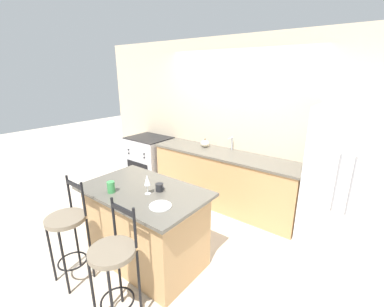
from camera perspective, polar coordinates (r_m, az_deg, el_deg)
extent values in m
plane|color=beige|center=(4.25, 4.28, -12.93)|extent=(18.00, 18.00, 0.00)
cube|color=beige|center=(4.32, 9.73, 6.63)|extent=(6.00, 0.07, 2.70)
cube|color=tan|center=(4.33, 7.13, -5.86)|extent=(2.48, 0.63, 0.88)
cube|color=#5B564C|center=(4.17, 7.36, -0.06)|extent=(2.52, 0.66, 0.03)
cube|color=black|center=(4.16, 7.37, 0.09)|extent=(0.56, 0.34, 0.01)
cylinder|color=#ADAFB5|center=(4.31, 8.87, 2.24)|extent=(0.02, 0.02, 0.22)
cylinder|color=#ADAFB5|center=(4.23, 8.53, 3.37)|extent=(0.02, 0.12, 0.02)
cube|color=tan|center=(3.14, -10.22, -15.75)|extent=(1.30, 0.76, 0.89)
cube|color=#5B564C|center=(2.92, -10.72, -8.16)|extent=(1.42, 0.88, 0.03)
cube|color=white|center=(3.64, 31.18, -5.40)|extent=(0.90, 0.67, 1.79)
cylinder|color=#939399|center=(3.28, 29.38, -5.75)|extent=(0.02, 0.02, 0.68)
cylinder|color=#939399|center=(3.27, 31.85, -6.24)|extent=(0.02, 0.02, 0.68)
cube|color=#B7B7BC|center=(5.31, -9.31, -1.32)|extent=(0.80, 0.68, 0.90)
cube|color=black|center=(5.14, -12.04, -3.45)|extent=(0.58, 0.01, 0.29)
cube|color=black|center=(5.18, -9.56, 3.48)|extent=(0.80, 0.68, 0.02)
cylinder|color=black|center=(5.18, -13.96, 0.83)|extent=(0.03, 0.02, 0.03)
cylinder|color=black|center=(4.85, -10.64, -0.10)|extent=(0.03, 0.02, 0.03)
cylinder|color=black|center=(5.20, -13.90, 0.07)|extent=(0.03, 0.02, 0.03)
cylinder|color=black|center=(4.87, -10.59, -0.91)|extent=(0.03, 0.02, 0.03)
cylinder|color=black|center=(3.23, -28.85, -18.69)|extent=(0.02, 0.02, 0.72)
cylinder|color=black|center=(3.01, -26.48, -21.16)|extent=(0.02, 0.02, 0.72)
cylinder|color=black|center=(3.32, -24.27, -16.95)|extent=(0.02, 0.02, 0.72)
cylinder|color=black|center=(3.11, -21.61, -19.16)|extent=(0.02, 0.02, 0.72)
torus|color=black|center=(3.24, -24.99, -20.83)|extent=(0.30, 0.30, 0.02)
cylinder|color=#7F705B|center=(2.96, -26.31, -12.90)|extent=(0.39, 0.39, 0.04)
cylinder|color=black|center=(3.04, -25.69, -7.64)|extent=(0.02, 0.02, 0.37)
cylinder|color=black|center=(2.80, -22.99, -9.35)|extent=(0.02, 0.02, 0.37)
cube|color=black|center=(2.87, -24.69, -6.34)|extent=(0.28, 0.02, 0.04)
cylinder|color=black|center=(2.65, -21.25, -26.58)|extent=(0.02, 0.02, 0.72)
cylinder|color=black|center=(2.75, -15.83, -23.94)|extent=(0.02, 0.02, 0.72)
cylinder|color=black|center=(2.58, -11.60, -26.92)|extent=(0.02, 0.02, 0.72)
torus|color=black|center=(2.70, -16.22, -28.81)|extent=(0.30, 0.30, 0.02)
cylinder|color=#7F705B|center=(2.36, -17.35, -20.10)|extent=(0.39, 0.39, 0.04)
cylinder|color=black|center=(2.41, -17.03, -13.30)|extent=(0.02, 0.02, 0.37)
cylinder|color=black|center=(2.21, -12.58, -15.91)|extent=(0.02, 0.02, 0.37)
cube|color=black|center=(2.25, -15.15, -12.01)|extent=(0.28, 0.02, 0.04)
cylinder|color=white|center=(2.54, -7.05, -11.51)|extent=(0.22, 0.22, 0.01)
torus|color=white|center=(2.54, -7.05, -11.39)|extent=(0.21, 0.21, 0.01)
cylinder|color=white|center=(2.81, -9.77, -8.76)|extent=(0.06, 0.06, 0.00)
cylinder|color=white|center=(2.78, -9.82, -7.82)|extent=(0.01, 0.01, 0.10)
cone|color=white|center=(2.74, -9.94, -5.78)|extent=(0.07, 0.07, 0.12)
cylinder|color=#232326|center=(2.83, -7.26, -7.46)|extent=(0.08, 0.08, 0.09)
torus|color=#232326|center=(2.80, -6.64, -7.67)|extent=(0.06, 0.01, 0.06)
cylinder|color=#3D934C|center=(2.90, -17.55, -7.12)|extent=(0.08, 0.08, 0.12)
ellipsoid|color=beige|center=(4.45, 2.92, 2.25)|extent=(0.16, 0.16, 0.12)
cylinder|color=brown|center=(4.43, 2.93, 3.15)|extent=(0.02, 0.02, 0.02)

